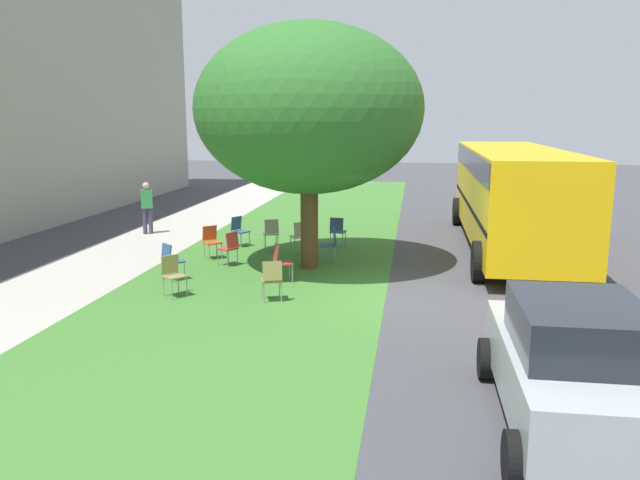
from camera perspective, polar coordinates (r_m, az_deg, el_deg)
ground at (r=13.90m, az=6.84°, el=-4.79°), size 80.00×80.00×0.00m
grass_verge at (r=14.34m, az=-6.09°, el=-4.27°), size 48.00×6.00×0.01m
sidewalk_strip at (r=16.00m, az=-21.55°, el=-3.37°), size 48.00×2.80×0.01m
street_tree at (r=15.67m, az=-1.00°, el=11.67°), size 5.56×5.56×6.01m
chair_0 at (r=18.83m, az=-7.31°, el=1.00°), size 0.56×0.57×0.88m
chair_1 at (r=18.59m, az=1.59°, el=0.96°), size 0.48×0.48×0.88m
chair_2 at (r=16.69m, az=0.97°, el=-0.20°), size 0.50×0.50×0.88m
chair_3 at (r=14.68m, az=-3.57°, el=-1.78°), size 0.54×0.54×0.88m
chair_4 at (r=18.33m, az=-4.42°, el=0.79°), size 0.54×0.54×0.88m
chair_5 at (r=13.85m, az=-13.12°, el=-2.84°), size 0.58×0.58×0.88m
chair_6 at (r=16.38m, az=-8.16°, el=-0.53°), size 0.56×0.57×0.88m
chair_7 at (r=15.17m, az=-13.28°, el=-1.65°), size 0.59×0.59×0.88m
chair_8 at (r=13.11m, az=-4.35°, el=-3.37°), size 0.53×0.53×0.88m
chair_9 at (r=17.32m, az=-9.75°, el=0.06°), size 0.59×0.59×0.88m
chair_10 at (r=17.81m, az=-1.85°, el=0.51°), size 0.57×0.57×0.88m
parked_car at (r=8.35m, az=21.87°, el=-10.38°), size 3.70×1.92×1.65m
school_bus at (r=18.98m, az=16.94°, el=4.48°), size 10.40×2.80×2.88m
pedestrian_0 at (r=21.34m, az=-15.32°, el=2.99°), size 0.34×0.41×1.69m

